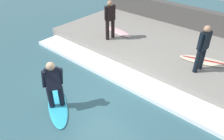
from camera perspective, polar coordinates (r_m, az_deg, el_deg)
The scene contains 10 objects.
ground_plane at distance 7.26m, azimuth -3.37°, elevation -6.75°, with size 28.00×28.00×0.00m, color #335B66.
concrete_ledge at distance 9.93m, azimuth 13.02°, elevation 5.83°, with size 4.40×9.95×0.43m, color gray.
back_wall at distance 11.81m, azimuth 19.36°, elevation 11.91°, with size 0.50×10.45×1.40m, color #474442.
wave_foam_crest at distance 8.02m, azimuth 3.25°, elevation -1.67°, with size 1.00×9.45×0.15m, color white.
surfboard_riding at distance 7.05m, azimuth -14.02°, elevation -9.05°, with size 1.50×1.97×0.06m.
surfer_riding at distance 6.50m, azimuth -15.07°, elevation -3.25°, with size 0.58×0.59×1.54m.
surfer_waiting_near at distance 9.62m, azimuth -0.51°, elevation 13.45°, with size 0.57×0.32×1.70m.
surfboard_waiting_near at distance 10.62m, azimuth 1.66°, elevation 10.02°, with size 0.80×1.73×0.06m.
surfer_waiting_far at distance 7.83m, azimuth 22.68°, elevation 5.70°, with size 0.55×0.28×1.66m.
surfboard_waiting_far at distance 8.89m, azimuth 23.13°, elevation 2.19°, with size 1.09×1.94×0.07m.
Camera 1 is at (-3.90, -3.95, 4.68)m, focal length 35.00 mm.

